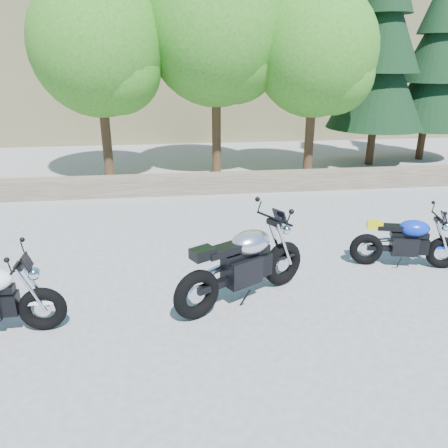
{
  "coord_description": "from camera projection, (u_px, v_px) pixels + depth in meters",
  "views": [
    {
      "loc": [
        -0.69,
        -6.01,
        3.42
      ],
      "look_at": [
        0.2,
        1.0,
        0.75
      ],
      "focal_mm": 35.0,
      "sensor_mm": 36.0,
      "label": 1
    }
  ],
  "objects": [
    {
      "name": "ground",
      "position": [
        219.0,
        291.0,
        6.87
      ],
      "size": [
        90.0,
        90.0,
        0.0
      ],
      "primitive_type": "plane",
      "color": "slate",
      "rests_on": "ground"
    },
    {
      "name": "stone_wall",
      "position": [
        196.0,
        184.0,
        11.88
      ],
      "size": [
        22.0,
        0.55,
        0.5
      ],
      "primitive_type": "cube",
      "color": "brown",
      "rests_on": "ground"
    },
    {
      "name": "tree_decid_left",
      "position": [
        102.0,
        51.0,
        11.93
      ],
      "size": [
        3.67,
        3.67,
        5.62
      ],
      "color": "#382314",
      "rests_on": "ground"
    },
    {
      "name": "tree_decid_mid",
      "position": [
        220.0,
        37.0,
        12.54
      ],
      "size": [
        4.08,
        4.08,
        6.24
      ],
      "color": "#382314",
      "rests_on": "ground"
    },
    {
      "name": "tree_decid_right",
      "position": [
        319.0,
        57.0,
        12.51
      ],
      "size": [
        3.54,
        3.54,
        5.41
      ],
      "color": "#382314",
      "rests_on": "ground"
    },
    {
      "name": "conifer_near",
      "position": [
        382.0,
        51.0,
        13.91
      ],
      "size": [
        3.17,
        3.17,
        7.06
      ],
      "color": "#382314",
      "rests_on": "ground"
    },
    {
      "name": "conifer_far",
      "position": [
        434.0,
        64.0,
        14.87
      ],
      "size": [
        2.82,
        2.82,
        6.27
      ],
      "color": "#382314",
      "rests_on": "ground"
    },
    {
      "name": "silver_bike",
      "position": [
        244.0,
        265.0,
        6.44
      ],
      "size": [
        2.16,
        1.33,
        1.2
      ],
      "rotation": [
        0.0,
        0.0,
        0.52
      ],
      "color": "black",
      "rests_on": "ground"
    },
    {
      "name": "blue_bike",
      "position": [
        406.0,
        242.0,
        7.56
      ],
      "size": [
        1.85,
        0.69,
        0.94
      ],
      "rotation": [
        0.0,
        0.0,
        -0.24
      ],
      "color": "black",
      "rests_on": "ground"
    }
  ]
}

